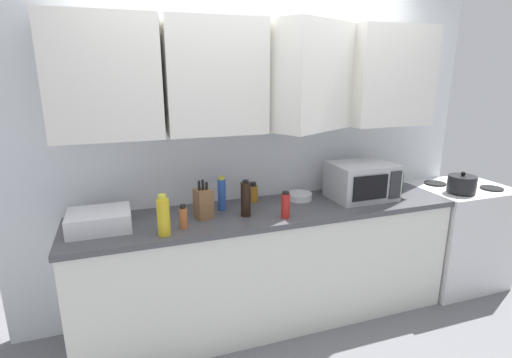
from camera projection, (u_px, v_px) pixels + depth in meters
The scene contains 15 objects.
wall_back_with_cabinets at pixel (259, 111), 2.87m from camera, with size 3.68×0.61×2.60m.
counter_run at pixel (269, 265), 2.97m from camera, with size 2.81×0.63×0.90m.
stove_range at pixel (456, 234), 3.52m from camera, with size 0.76×0.64×0.91m.
kettle at pixel (462, 184), 3.20m from camera, with size 0.22×0.22×0.17m.
microwave at pixel (362, 181), 3.06m from camera, with size 0.48×0.37×0.28m.
dish_rack at pixel (99, 220), 2.47m from camera, with size 0.38×0.30×0.12m, color silver.
knife_block at pixel (203, 203), 2.65m from camera, with size 0.12×0.14×0.27m.
bottle_green_oil at pixel (398, 180), 3.30m from camera, with size 0.08×0.08×0.17m.
bottle_red_sauce at pixel (285, 205), 2.65m from camera, with size 0.06×0.06×0.19m.
bottle_soy_dark at pixel (246, 199), 2.68m from camera, with size 0.07×0.07×0.25m.
bottle_yellow_mustard at pixel (163, 216), 2.37m from camera, with size 0.08×0.08×0.26m.
bottle_amber_vinegar at pixel (253, 193), 2.99m from camera, with size 0.07×0.07×0.15m.
bottle_blue_cleaner at pixel (222, 194), 2.80m from camera, with size 0.06×0.06×0.25m.
bottle_spice_jar at pixel (183, 217), 2.49m from camera, with size 0.05×0.05×0.16m.
bowl_ceramic_small at pixel (299, 196), 3.05m from camera, with size 0.20×0.20×0.05m, color silver.
Camera 1 is at (-0.98, -2.80, 1.87)m, focal length 27.57 mm.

